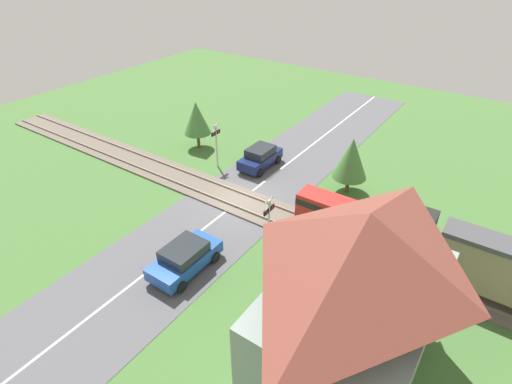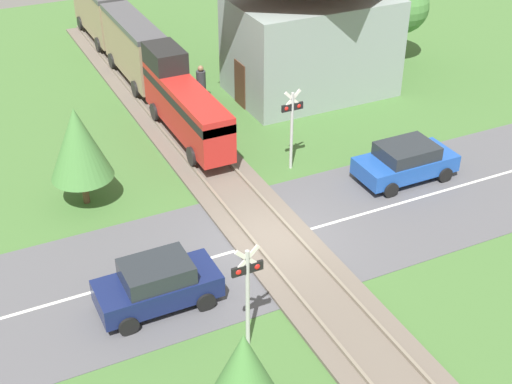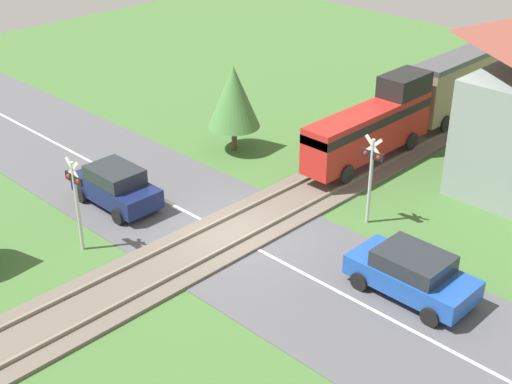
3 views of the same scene
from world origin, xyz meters
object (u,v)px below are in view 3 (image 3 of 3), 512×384
object	(u,v)px
train	(455,85)
pedestrian_by_station	(458,137)
car_near_crossing	(116,186)
crossing_signal_west_approach	(76,193)
car_far_side	(412,273)
crossing_signal_east_approach	(371,169)

from	to	relation	value
train	pedestrian_by_station	distance (m)	3.85
train	car_near_crossing	world-z (taller)	train
train	crossing_signal_west_approach	size ratio (longest dim) A/B	5.96
car_far_side	pedestrian_by_station	world-z (taller)	pedestrian_by_station
crossing_signal_east_approach	pedestrian_by_station	bearing A→B (deg)	96.03
car_near_crossing	car_far_side	distance (m)	11.36
car_far_side	crossing_signal_east_approach	world-z (taller)	crossing_signal_east_approach
car_near_crossing	pedestrian_by_station	bearing A→B (deg)	62.73
train	crossing_signal_east_approach	xyz separation A→B (m)	(2.87, -10.45, 0.26)
car_far_side	pedestrian_by_station	distance (m)	10.92
car_near_crossing	car_far_side	xyz separation A→B (m)	(10.99, 2.88, -0.03)
car_near_crossing	crossing_signal_east_approach	size ratio (longest dim) A/B	1.09
crossing_signal_east_approach	train	bearing A→B (deg)	105.36
car_far_side	crossing_signal_west_approach	distance (m)	10.90
crossing_signal_west_approach	car_near_crossing	bearing A→B (deg)	122.68
train	crossing_signal_east_approach	bearing A→B (deg)	-74.64
car_near_crossing	car_far_side	world-z (taller)	car_near_crossing
car_near_crossing	pedestrian_by_station	size ratio (longest dim) A/B	2.05
crossing_signal_west_approach	crossing_signal_east_approach	size ratio (longest dim) A/B	1.00
car_far_side	pedestrian_by_station	bearing A→B (deg)	113.40
crossing_signal_east_approach	car_far_side	bearing A→B (deg)	-36.53
train	car_far_side	distance (m)	14.62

